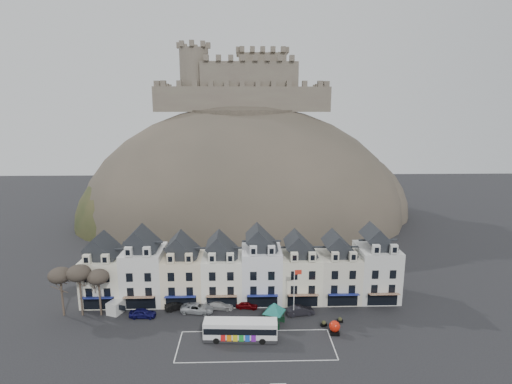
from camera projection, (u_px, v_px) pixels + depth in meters
ground at (242, 351)px, 55.49m from camera, size 300.00×300.00×0.00m
coach_bay_markings at (256, 345)px, 56.77m from camera, size 22.00×7.50×0.01m
townhouse_terrace at (243, 269)px, 70.02m from camera, size 54.40×9.35×11.80m
castle_hill at (247, 217)px, 122.95m from camera, size 100.00×76.00×68.00m
castle at (244, 84)px, 121.49m from camera, size 50.20×22.20×22.00m
tree_left_far at (60, 276)px, 63.53m from camera, size 3.61×3.61×8.24m
tree_left_mid at (79, 274)px, 63.54m from camera, size 3.78×3.78×8.64m
tree_left_near at (98, 277)px, 63.77m from camera, size 3.43×3.43×7.84m
bus at (240, 329)px, 57.84m from camera, size 10.77×3.01×3.01m
bus_shelter at (274, 308)px, 61.55m from camera, size 5.33×5.33×3.71m
red_buoy at (335, 327)px, 59.44m from camera, size 1.66×1.66×2.05m
flagpole at (295, 290)px, 63.25m from camera, size 1.22×0.17×8.43m
white_van at (120, 304)px, 66.44m from camera, size 3.47×4.95×2.07m
planter_west at (324, 324)px, 61.61m from camera, size 1.04×0.80×0.94m
planter_east at (340, 320)px, 62.68m from camera, size 0.97×0.63×0.90m
car_navy at (143, 313)px, 64.18m from camera, size 4.34×1.89×1.46m
car_black at (178, 305)px, 66.78m from camera, size 4.45×3.05×1.39m
car_silver at (197, 308)px, 65.79m from camera, size 5.62×3.18×1.51m
car_white at (220, 305)px, 66.98m from camera, size 4.83×2.55×1.34m
car_maroon at (247, 305)px, 67.12m from camera, size 3.86×1.99×1.25m
car_charcoal at (300, 310)px, 65.01m from camera, size 4.75×2.28×1.50m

